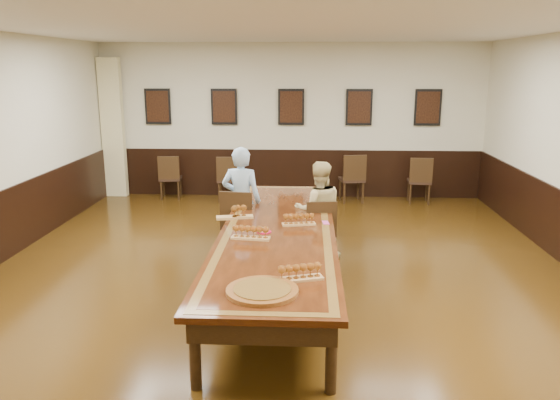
# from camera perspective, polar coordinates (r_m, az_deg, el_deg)

# --- Properties ---
(floor) EXTENTS (8.00, 10.00, 0.02)m
(floor) POSITION_cam_1_polar(r_m,az_deg,el_deg) (7.04, -0.21, -8.99)
(floor) COLOR black
(floor) RESTS_ON ground
(ceiling) EXTENTS (8.00, 10.00, 0.02)m
(ceiling) POSITION_cam_1_polar(r_m,az_deg,el_deg) (6.51, -0.24, 18.15)
(ceiling) COLOR white
(ceiling) RESTS_ON floor
(wall_back) EXTENTS (8.00, 0.02, 3.20)m
(wall_back) POSITION_cam_1_polar(r_m,az_deg,el_deg) (11.55, 1.18, 8.24)
(wall_back) COLOR beige
(wall_back) RESTS_ON floor
(chair_man) EXTENTS (0.53, 0.57, 1.00)m
(chair_man) POSITION_cam_1_polar(r_m,az_deg,el_deg) (8.01, -4.20, -2.31)
(chair_man) COLOR black
(chair_man) RESTS_ON floor
(chair_woman) EXTENTS (0.48, 0.52, 0.91)m
(chair_woman) POSITION_cam_1_polar(r_m,az_deg,el_deg) (7.81, 4.13, -3.08)
(chair_woman) COLOR black
(chair_woman) RESTS_ON floor
(spare_chair_a) EXTENTS (0.48, 0.52, 0.93)m
(spare_chair_a) POSITION_cam_1_polar(r_m,az_deg,el_deg) (11.67, -11.37, 2.39)
(spare_chair_a) COLOR black
(spare_chair_a) RESTS_ON floor
(spare_chair_b) EXTENTS (0.47, 0.51, 0.95)m
(spare_chair_b) POSITION_cam_1_polar(r_m,az_deg,el_deg) (11.31, -5.40, 2.29)
(spare_chair_b) COLOR black
(spare_chair_b) RESTS_ON floor
(spare_chair_c) EXTENTS (0.55, 0.58, 1.00)m
(spare_chair_c) POSITION_cam_1_polar(r_m,az_deg,el_deg) (11.26, 7.51, 2.32)
(spare_chair_c) COLOR black
(spare_chair_c) RESTS_ON floor
(spare_chair_d) EXTENTS (0.48, 0.52, 0.95)m
(spare_chair_d) POSITION_cam_1_polar(r_m,az_deg,el_deg) (11.44, 14.35, 2.07)
(spare_chair_d) COLOR black
(spare_chair_d) RESTS_ON floor
(person_man) EXTENTS (0.63, 0.45, 1.60)m
(person_man) POSITION_cam_1_polar(r_m,az_deg,el_deg) (8.03, -4.05, -0.06)
(person_man) COLOR #4E8CC4
(person_man) RESTS_ON floor
(person_woman) EXTENTS (0.77, 0.64, 1.42)m
(person_woman) POSITION_cam_1_polar(r_m,az_deg,el_deg) (7.83, 4.05, -1.08)
(person_woman) COLOR #D4C385
(person_woman) RESTS_ON floor
(pink_phone) EXTENTS (0.09, 0.16, 0.01)m
(pink_phone) POSITION_cam_1_polar(r_m,az_deg,el_deg) (7.06, 4.79, -2.38)
(pink_phone) COLOR #ED4FB5
(pink_phone) RESTS_ON conference_table
(curtain) EXTENTS (0.45, 0.18, 2.90)m
(curtain) POSITION_cam_1_polar(r_m,az_deg,el_deg) (12.09, -17.06, 7.18)
(curtain) COLOR beige
(curtain) RESTS_ON floor
(wainscoting) EXTENTS (8.00, 10.00, 1.00)m
(wainscoting) POSITION_cam_1_polar(r_m,az_deg,el_deg) (6.86, -0.22, -5.06)
(wainscoting) COLOR black
(wainscoting) RESTS_ON floor
(conference_table) EXTENTS (1.40, 5.00, 0.76)m
(conference_table) POSITION_cam_1_polar(r_m,az_deg,el_deg) (6.82, -0.22, -4.17)
(conference_table) COLOR black
(conference_table) RESTS_ON floor
(posters) EXTENTS (6.14, 0.04, 0.74)m
(posters) POSITION_cam_1_polar(r_m,az_deg,el_deg) (11.45, 1.17, 9.70)
(posters) COLOR black
(posters) RESTS_ON wall_back
(flight_a) EXTENTS (0.51, 0.24, 0.18)m
(flight_a) POSITION_cam_1_polar(r_m,az_deg,el_deg) (7.25, -4.60, -1.29)
(flight_a) COLOR #AB7F47
(flight_a) RESTS_ON conference_table
(flight_b) EXTENTS (0.44, 0.20, 0.16)m
(flight_b) POSITION_cam_1_polar(r_m,az_deg,el_deg) (6.92, 1.98, -2.08)
(flight_b) COLOR #AB7F47
(flight_b) RESTS_ON conference_table
(flight_c) EXTENTS (0.47, 0.19, 0.17)m
(flight_c) POSITION_cam_1_polar(r_m,az_deg,el_deg) (6.37, -3.08, -3.45)
(flight_c) COLOR #AB7F47
(flight_c) RESTS_ON conference_table
(flight_d) EXTENTS (0.47, 0.27, 0.17)m
(flight_d) POSITION_cam_1_polar(r_m,az_deg,el_deg) (5.18, 2.08, -7.60)
(flight_d) COLOR #AB7F47
(flight_d) RESTS_ON conference_table
(red_plate_grp) EXTENTS (0.18, 0.18, 0.02)m
(red_plate_grp) POSITION_cam_1_polar(r_m,az_deg,el_deg) (6.64, -1.67, -3.35)
(red_plate_grp) COLOR #AF0B31
(red_plate_grp) RESTS_ON conference_table
(carved_platter) EXTENTS (0.77, 0.77, 0.05)m
(carved_platter) POSITION_cam_1_polar(r_m,az_deg,el_deg) (4.92, -1.87, -9.46)
(carved_platter) COLOR #603313
(carved_platter) RESTS_ON conference_table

